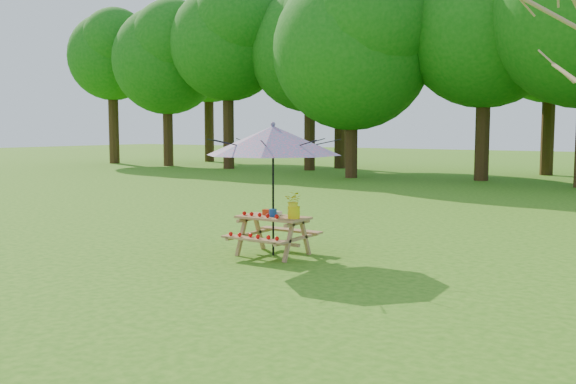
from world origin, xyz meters
The scene contains 6 objects.
ground centered at (0.00, 0.00, 0.00)m, with size 120.00×120.00×0.00m, color #2F6E15.
picnic_table centered at (0.16, 4.35, 0.33)m, with size 1.20×1.32×0.67m.
patio_umbrella centered at (0.16, 4.35, 1.95)m, with size 2.92×2.92×2.26m.
produce_bins centered at (0.11, 4.39, 0.72)m, with size 0.32×0.32×0.13m.
tomatoes_row centered at (0.01, 4.17, 0.71)m, with size 0.77×0.13×0.07m, color red, non-canonical shape.
flower_bucket centered at (0.59, 4.33, 0.91)m, with size 0.32×0.29×0.45m.
Camera 1 is at (6.27, -4.48, 2.15)m, focal length 40.00 mm.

